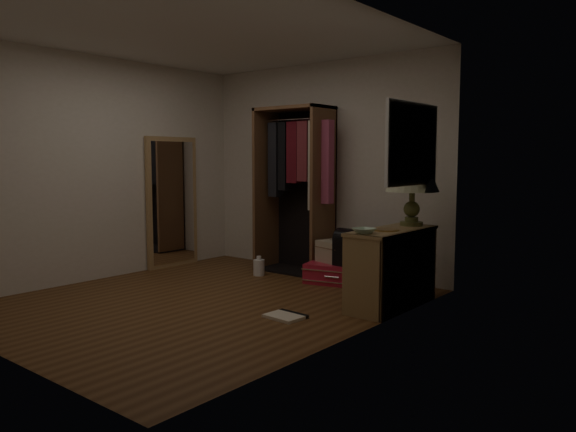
# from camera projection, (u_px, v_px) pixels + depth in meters

# --- Properties ---
(ground) EXTENTS (4.00, 4.00, 0.00)m
(ground) POSITION_uv_depth(u_px,v_px,m) (205.00, 301.00, 5.60)
(ground) COLOR #533117
(ground) RESTS_ON ground
(room_walls) EXTENTS (3.52, 4.02, 2.60)m
(room_walls) POSITION_uv_depth(u_px,v_px,m) (211.00, 150.00, 5.43)
(room_walls) COLOR beige
(room_walls) RESTS_ON ground
(console_bookshelf) EXTENTS (0.42, 1.12, 0.75)m
(console_bookshelf) POSITION_uv_depth(u_px,v_px,m) (393.00, 265.00, 5.40)
(console_bookshelf) COLOR olive
(console_bookshelf) RESTS_ON ground
(open_wardrobe) EXTENTS (1.06, 0.50, 2.05)m
(open_wardrobe) POSITION_uv_depth(u_px,v_px,m) (299.00, 175.00, 6.97)
(open_wardrobe) COLOR brown
(open_wardrobe) RESTS_ON ground
(floor_mirror) EXTENTS (0.06, 0.80, 1.70)m
(floor_mirror) POSITION_uv_depth(u_px,v_px,m) (172.00, 202.00, 7.36)
(floor_mirror) COLOR #A78151
(floor_mirror) RESTS_ON ground
(pink_suitcase) EXTENTS (0.85, 0.70, 0.23)m
(pink_suitcase) POSITION_uv_depth(u_px,v_px,m) (340.00, 273.00, 6.44)
(pink_suitcase) COLOR red
(pink_suitcase) RESTS_ON ground
(train_case) EXTENTS (0.42, 0.34, 0.27)m
(train_case) POSITION_uv_depth(u_px,v_px,m) (333.00, 251.00, 6.47)
(train_case) COLOR tan
(train_case) RESTS_ON pink_suitcase
(black_bag) EXTENTS (0.40, 0.27, 0.42)m
(black_bag) POSITION_uv_depth(u_px,v_px,m) (353.00, 247.00, 6.23)
(black_bag) COLOR black
(black_bag) RESTS_ON pink_suitcase
(table_lamp) EXTENTS (0.68, 0.68, 0.66)m
(table_lamp) POSITION_uv_depth(u_px,v_px,m) (412.00, 177.00, 5.58)
(table_lamp) COLOR #4A5026
(table_lamp) RESTS_ON console_bookshelf
(brass_tray) EXTENTS (0.29, 0.29, 0.01)m
(brass_tray) POSITION_uv_depth(u_px,v_px,m) (386.00, 230.00, 5.23)
(brass_tray) COLOR #A88340
(brass_tray) RESTS_ON console_bookshelf
(ceramic_bowl) EXTENTS (0.24, 0.24, 0.05)m
(ceramic_bowl) POSITION_uv_depth(u_px,v_px,m) (364.00, 231.00, 5.03)
(ceramic_bowl) COLOR #B3D6B9
(ceramic_bowl) RESTS_ON console_bookshelf
(white_jug) EXTENTS (0.14, 0.14, 0.24)m
(white_jug) POSITION_uv_depth(u_px,v_px,m) (259.00, 267.00, 6.83)
(white_jug) COLOR white
(white_jug) RESTS_ON ground
(floor_book) EXTENTS (0.35, 0.29, 0.03)m
(floor_book) POSITION_uv_depth(u_px,v_px,m) (287.00, 316.00, 5.03)
(floor_book) COLOR beige
(floor_book) RESTS_ON ground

